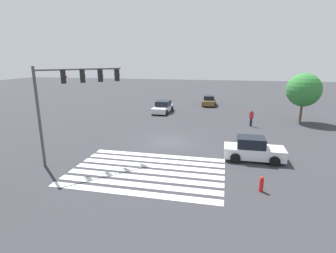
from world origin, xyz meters
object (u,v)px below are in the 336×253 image
car_3 (253,150)px  pedestrian (251,117)px  traffic_signal_mast (71,90)px  fire_hydrant (261,184)px  car_0 (209,101)px  car_2 (163,107)px  tree_corner_a (304,90)px

car_3 → pedestrian: size_ratio=2.33×
traffic_signal_mast → fire_hydrant: traffic_signal_mast is taller
car_0 → car_2: (-5.68, -6.94, -0.01)m
car_0 → car_2: 8.96m
pedestrian → tree_corner_a: 6.96m
car_2 → fire_hydrant: 22.47m
fire_hydrant → tree_corner_a: bearing=70.6°
tree_corner_a → fire_hydrant: tree_corner_a is taller
traffic_signal_mast → car_2: (1.92, 17.95, -4.24)m
car_0 → fire_hydrant: 27.31m
fire_hydrant → traffic_signal_mast: bearing=170.5°
fire_hydrant → car_0: bearing=99.7°
car_2 → tree_corner_a: tree_corner_a is taller
traffic_signal_mast → car_2: size_ratio=1.40×
tree_corner_a → car_3: bearing=-115.7°
pedestrian → tree_corner_a: bearing=165.5°
traffic_signal_mast → car_2: traffic_signal_mast is taller
car_0 → pedestrian: pedestrian is taller
car_2 → traffic_signal_mast: bearing=-3.8°
car_3 → tree_corner_a: (6.29, 13.10, 2.89)m
car_0 → car_2: size_ratio=0.98×
pedestrian → car_3: bearing=42.0°
car_3 → tree_corner_a: bearing=64.6°
fire_hydrant → car_3: bearing=90.5°
car_0 → tree_corner_a: tree_corner_a is taller
pedestrian → tree_corner_a: tree_corner_a is taller
traffic_signal_mast → pedestrian: bearing=-0.5°
tree_corner_a → fire_hydrant: (-6.26, -17.81, -3.22)m
pedestrian → fire_hydrant: bearing=43.4°
car_3 → fire_hydrant: size_ratio=4.80×
pedestrian → car_0: bearing=-111.0°
traffic_signal_mast → fire_hydrant: (12.18, -2.04, -4.51)m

